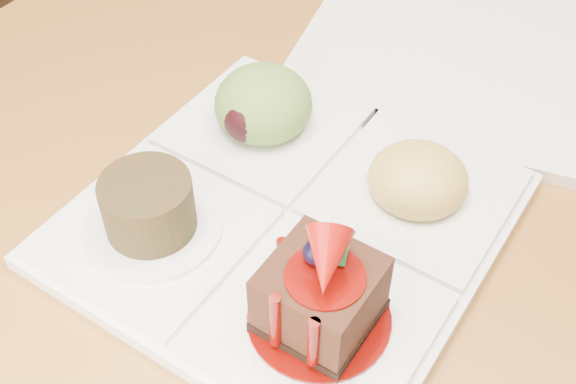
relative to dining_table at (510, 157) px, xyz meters
The scene contains 3 objects.
dining_table is the anchor object (origin of this frame).
sampler_plate 0.27m from the dining_table, 112.63° to the right, with size 0.28×0.28×0.11m.
second_plate 0.11m from the dining_table, 156.22° to the left, with size 0.29×0.29×0.01m, color white.
Camera 1 is at (0.10, -0.53, 1.15)m, focal length 45.00 mm.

